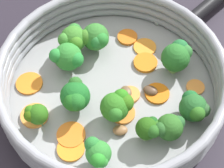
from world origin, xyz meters
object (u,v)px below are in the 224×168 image
object	(u,v)px
mushroom_piece_0	(120,130)
mushroom_piece_2	(61,58)
carrot_slice_7	(71,149)
broccoli_floret_6	(98,154)
carrot_slice_1	(145,63)
broccoli_floret_7	(149,128)
broccoli_floret_9	(95,38)
carrot_slice_6	(129,97)
carrot_slice_10	(29,83)
carrot_slice_0	(127,37)
carrot_slice_5	(34,116)
broccoli_floret_10	(36,114)
broccoli_floret_4	(73,39)
mushroom_piece_3	(125,94)
broccoli_floret_3	(194,107)
broccoli_floret_8	(177,56)
carrot_slice_9	(157,94)
broccoli_floret_5	(75,97)
broccoli_floret_0	(169,127)
carrot_slice_4	(195,87)
carrot_slice_8	(145,47)
broccoli_floret_1	(68,57)
carrot_slice_2	(123,113)
mushroom_piece_1	(150,91)
carrot_slice_3	(71,135)
broccoli_floret_2	(117,106)
skillet	(112,92)

from	to	relation	value
mushroom_piece_0	mushroom_piece_2	size ratio (longest dim) A/B	0.75
carrot_slice_7	broccoli_floret_6	bearing A→B (deg)	-4.71
carrot_slice_1	broccoli_floret_7	xyz separation A→B (m)	(0.05, -0.13, 0.03)
broccoli_floret_9	mushroom_piece_2	distance (m)	0.07
broccoli_floret_7	mushroom_piece_2	world-z (taller)	broccoli_floret_7
carrot_slice_6	carrot_slice_10	bearing A→B (deg)	-166.64
carrot_slice_0	carrot_slice_5	bearing A→B (deg)	-109.69
carrot_slice_5	broccoli_floret_10	xyz separation A→B (m)	(0.01, -0.01, 0.03)
broccoli_floret_4	mushroom_piece_3	distance (m)	0.13
broccoli_floret_3	broccoli_floret_8	xyz separation A→B (m)	(-0.05, 0.08, 0.01)
carrot_slice_0	carrot_slice_9	size ratio (longest dim) A/B	0.91
carrot_slice_0	carrot_slice_5	size ratio (longest dim) A/B	0.84
broccoli_floret_5	broccoli_floret_8	size ratio (longest dim) A/B	0.97
broccoli_floret_0	broccoli_floret_6	distance (m)	0.11
carrot_slice_1	carrot_slice_9	distance (m)	0.06
carrot_slice_4	broccoli_floret_4	size ratio (longest dim) A/B	0.55
carrot_slice_10	mushroom_piece_3	bearing A→B (deg)	14.64
mushroom_piece_3	broccoli_floret_7	bearing A→B (deg)	-44.30
broccoli_floret_5	broccoli_floret_9	distance (m)	0.12
carrot_slice_7	carrot_slice_8	distance (m)	0.23
broccoli_floret_10	broccoli_floret_1	bearing A→B (deg)	91.62
carrot_slice_2	broccoli_floret_6	size ratio (longest dim) A/B	0.79
broccoli_floret_9	mushroom_piece_1	world-z (taller)	broccoli_floret_9
broccoli_floret_10	carrot_slice_5	bearing A→B (deg)	142.75
carrot_slice_8	broccoli_floret_8	bearing A→B (deg)	-20.96
carrot_slice_3	broccoli_floret_2	distance (m)	0.08
carrot_slice_3	broccoli_floret_0	xyz separation A→B (m)	(0.13, 0.06, 0.03)
carrot_slice_5	broccoli_floret_7	size ratio (longest dim) A/B	0.95
carrot_slice_3	broccoli_floret_1	distance (m)	0.13
broccoli_floret_4	mushroom_piece_0	world-z (taller)	broccoli_floret_4
carrot_slice_0	mushroom_piece_2	bearing A→B (deg)	-133.61
carrot_slice_8	broccoli_floret_9	distance (m)	0.09
carrot_slice_3	carrot_slice_4	xyz separation A→B (m)	(0.15, 0.16, -0.00)
carrot_slice_2	carrot_slice_8	world-z (taller)	carrot_slice_2
carrot_slice_1	broccoli_floret_4	distance (m)	0.13
broccoli_floret_0	broccoli_floret_3	xyz separation A→B (m)	(0.02, 0.05, -0.00)
carrot_slice_1	carrot_slice_7	xyz separation A→B (m)	(-0.05, -0.19, -0.00)
broccoli_floret_7	broccoli_floret_10	distance (m)	0.17
mushroom_piece_2	mushroom_piece_1	bearing A→B (deg)	-1.19
carrot_slice_3	mushroom_piece_1	world-z (taller)	mushroom_piece_1
broccoli_floret_10	carrot_slice_1	bearing A→B (deg)	57.23
carrot_slice_4	broccoli_floret_6	xyz separation A→B (m)	(-0.09, -0.18, 0.03)
carrot_slice_1	carrot_slice_3	xyz separation A→B (m)	(-0.06, -0.17, -0.00)
mushroom_piece_2	broccoli_floret_0	bearing A→B (deg)	-17.70
carrot_slice_8	broccoli_floret_3	distance (m)	0.16
carrot_slice_0	broccoli_floret_3	bearing A→B (deg)	-36.89
skillet	broccoli_floret_9	xyz separation A→B (m)	(-0.06, 0.07, 0.04)
carrot_slice_0	broccoli_floret_3	distance (m)	0.19
carrot_slice_3	broccoli_floret_7	distance (m)	0.12
carrot_slice_1	broccoli_floret_1	world-z (taller)	broccoli_floret_1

